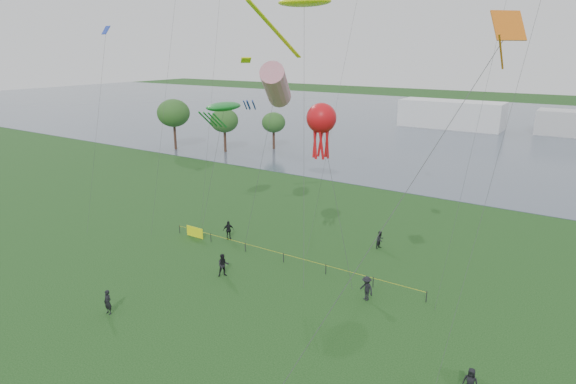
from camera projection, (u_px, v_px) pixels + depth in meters
The scene contains 16 objects.
ground_plane at pixel (186, 379), 25.78m from camera, with size 400.00×400.00×0.00m, color #133711.
lake at pixel (511, 129), 105.98m from camera, with size 400.00×120.00×0.08m, color #4F5B6C.
pavilion_left at pixel (451, 114), 107.41m from camera, with size 22.00×8.00×6.00m, color white.
trees at pixel (209, 117), 82.61m from camera, with size 19.12×14.68×8.77m.
fence at pixel (227, 241), 42.98m from camera, with size 24.07×0.07×1.05m.
spectator_a at pixel (223, 265), 37.27m from camera, with size 0.89×0.69×1.83m, color black.
spectator_b at pixel (366, 288), 33.71m from camera, with size 1.16×0.66×1.79m, color black.
spectator_c at pixel (228, 230), 44.59m from camera, with size 1.04×0.43×1.77m, color black.
spectator_d at pixel (470, 382), 24.41m from camera, with size 0.76×0.49×1.55m, color black.
spectator_f at pixel (108, 302), 31.95m from camera, with size 0.62×0.41×1.70m, color black.
spectator_g at pixel (380, 240), 42.54m from camera, with size 0.78×0.61×1.60m, color black.
kite_stingray at pixel (303, 3), 39.66m from camera, with size 8.07×10.46×21.12m.
kite_windsock at pixel (276, 85), 39.28m from camera, with size 4.35×5.26×16.14m.
kite_creature at pixel (223, 107), 43.69m from camera, with size 2.26×4.95×12.38m.
kite_octopus at pixel (321, 119), 34.13m from camera, with size 4.33×2.15×13.37m.
kite_delta at pixel (491, 54), 18.94m from camera, with size 8.01×9.80×18.48m.
Camera 1 is at (16.54, -15.28, 16.99)m, focal length 30.00 mm.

